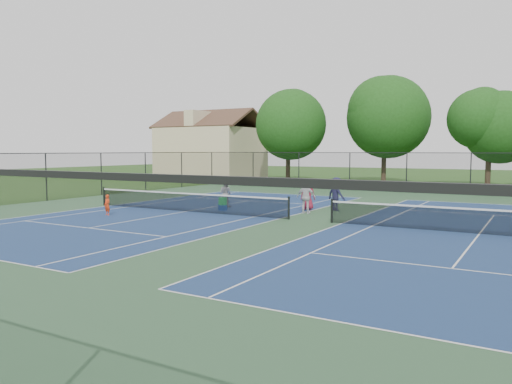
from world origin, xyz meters
The scene contains 16 objects.
ground centered at (0.00, 0.00, 0.00)m, with size 140.00×140.00×0.00m, color #234716.
court_pad centered at (0.00, 0.00, 0.00)m, with size 36.00×36.00×0.01m, color #305635.
tennis_court_left centered at (-7.00, 0.00, 0.10)m, with size 12.00×23.83×1.07m.
tennis_court_right centered at (7.00, 0.00, 0.10)m, with size 12.00×23.83×1.07m.
perimeter_fence centered at (0.00, 0.00, 1.60)m, with size 36.08×36.08×3.02m.
tree_back_a centered at (-13.00, 24.00, 6.04)m, with size 6.80×6.80×9.15m.
tree_back_b centered at (-4.00, 26.00, 6.60)m, with size 7.60×7.60×10.03m.
tree_back_c centered at (5.00, 25.00, 5.48)m, with size 6.00×6.00×8.40m.
clapboard_house centered at (-23.00, 25.00, 3.09)m, with size 10.80×8.10×7.65m.
child_player centered at (-9.44, -3.07, 0.51)m, with size 0.37×0.24×1.02m, color #F53A10.
instructor centered at (-6.38, 2.78, 0.77)m, with size 0.74×0.58×1.53m, color gray.
bystander_a centered at (-1.27, 2.41, 0.83)m, with size 0.97×0.41×1.66m, color silver.
bystander_b centered at (-0.38, 4.30, 0.88)m, with size 1.14×0.65×1.76m, color #181734.
bystander_c centered at (-1.88, 3.99, 0.79)m, with size 0.78×0.50×1.59m, color maroon.
ball_crate centered at (-5.64, 1.39, 0.15)m, with size 0.40×0.29×0.30m, color navy.
ball_hopper centered at (-5.64, 1.39, 0.49)m, with size 0.34×0.28×0.40m, color green.
Camera 1 is at (9.03, -20.42, 3.17)m, focal length 35.00 mm.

